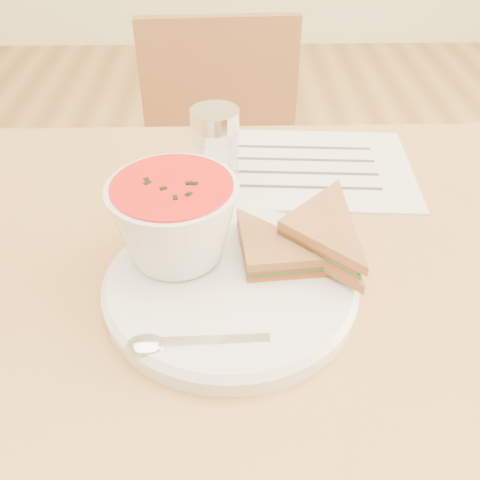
{
  "coord_description": "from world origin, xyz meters",
  "views": [
    {
      "loc": [
        -0.0,
        -0.41,
        1.13
      ],
      "look_at": [
        0.01,
        0.0,
        0.8
      ],
      "focal_mm": 40.0,
      "sensor_mm": 36.0,
      "label": 1
    }
  ],
  "objects_px": {
    "chair_far": "(225,215)",
    "dining_table": "(235,468)",
    "soup_bowl": "(175,224)",
    "plate": "(230,285)",
    "condiment_shaker": "(216,151)"
  },
  "relations": [
    {
      "from": "dining_table",
      "to": "chair_far",
      "type": "bearing_deg",
      "value": 91.31
    },
    {
      "from": "dining_table",
      "to": "chair_far",
      "type": "relative_size",
      "value": 1.25
    },
    {
      "from": "dining_table",
      "to": "soup_bowl",
      "type": "height_order",
      "value": "soup_bowl"
    },
    {
      "from": "dining_table",
      "to": "chair_far",
      "type": "distance_m",
      "value": 0.6
    },
    {
      "from": "chair_far",
      "to": "plate",
      "type": "distance_m",
      "value": 0.72
    },
    {
      "from": "soup_bowl",
      "to": "condiment_shaker",
      "type": "distance_m",
      "value": 0.16
    },
    {
      "from": "plate",
      "to": "condiment_shaker",
      "type": "distance_m",
      "value": 0.2
    },
    {
      "from": "dining_table",
      "to": "chair_far",
      "type": "xyz_separation_m",
      "value": [
        -0.01,
        0.6,
        0.02
      ]
    },
    {
      "from": "chair_far",
      "to": "dining_table",
      "type": "bearing_deg",
      "value": 88.3
    },
    {
      "from": "condiment_shaker",
      "to": "soup_bowl",
      "type": "bearing_deg",
      "value": -103.33
    },
    {
      "from": "plate",
      "to": "chair_far",
      "type": "bearing_deg",
      "value": 91.02
    },
    {
      "from": "plate",
      "to": "condiment_shaker",
      "type": "bearing_deg",
      "value": 94.72
    },
    {
      "from": "plate",
      "to": "soup_bowl",
      "type": "distance_m",
      "value": 0.08
    },
    {
      "from": "dining_table",
      "to": "plate",
      "type": "distance_m",
      "value": 0.38
    },
    {
      "from": "condiment_shaker",
      "to": "dining_table",
      "type": "bearing_deg",
      "value": -83.94
    }
  ]
}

